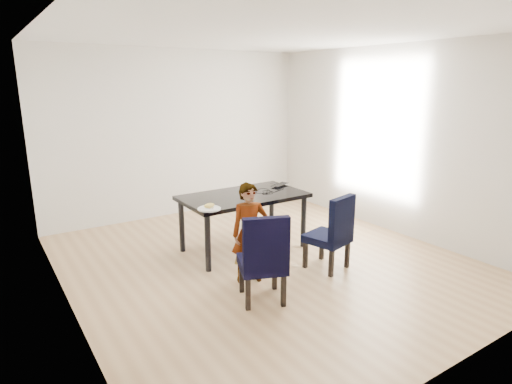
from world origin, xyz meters
TOP-DOWN VIEW (x-y plane):
  - floor at (0.00, 0.00)m, footprint 4.50×5.00m
  - ceiling at (0.00, 0.00)m, footprint 4.50×5.00m
  - wall_back at (0.00, 2.50)m, footprint 4.50×0.01m
  - wall_front at (0.00, -2.50)m, footprint 4.50×0.01m
  - wall_left at (-2.25, 0.00)m, footprint 0.01×5.00m
  - wall_right at (2.25, 0.00)m, footprint 0.01×5.00m
  - dining_table at (0.00, 0.50)m, footprint 1.60×0.90m
  - chair_left at (-0.57, -0.77)m, footprint 0.60×0.61m
  - chair_right at (0.51, -0.56)m, footprint 0.54×0.55m
  - child at (-0.44, -0.34)m, footprint 0.47×0.38m
  - plate at (-0.68, 0.15)m, footprint 0.31×0.31m
  - sandwich at (-0.67, 0.16)m, footprint 0.14×0.09m
  - laptop at (0.68, 0.68)m, footprint 0.36×0.30m
  - cable_tangle at (0.32, 0.39)m, footprint 0.19×0.19m

SIDE VIEW (x-z plane):
  - floor at x=0.00m, z-range -0.01..0.00m
  - dining_table at x=0.00m, z-range 0.00..0.75m
  - chair_right at x=0.51m, z-range 0.00..0.91m
  - chair_left at x=-0.57m, z-range 0.00..0.94m
  - child at x=-0.44m, z-range 0.00..1.12m
  - cable_tangle at x=0.32m, z-range 0.75..0.76m
  - plate at x=-0.68m, z-range 0.75..0.76m
  - laptop at x=0.68m, z-range 0.75..0.77m
  - sandwich at x=-0.67m, z-range 0.76..0.82m
  - wall_back at x=0.00m, z-range 0.00..2.70m
  - wall_front at x=0.00m, z-range 0.00..2.70m
  - wall_left at x=-2.25m, z-range 0.00..2.70m
  - wall_right at x=2.25m, z-range 0.00..2.70m
  - ceiling at x=0.00m, z-range 2.70..2.71m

